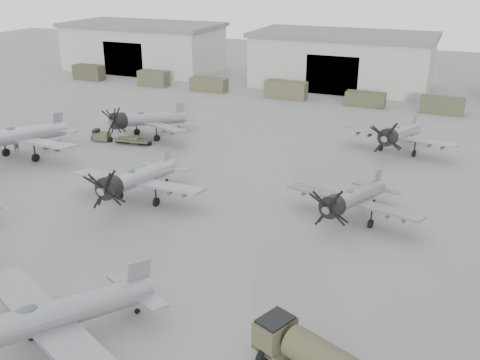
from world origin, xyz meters
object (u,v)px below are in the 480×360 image
object	(u,v)px
aircraft_far_1	(399,134)
tug_trailer	(113,138)
aircraft_near_1	(41,320)
aircraft_mid_0	(16,136)
ground_crew	(16,144)
aircraft_far_0	(145,120)
fuel_tanker	(310,354)
aircraft_mid_2	(352,199)
aircraft_mid_1	(135,179)

from	to	relation	value
aircraft_far_1	tug_trailer	bearing A→B (deg)	-153.69
aircraft_near_1	tug_trailer	distance (m)	36.37
aircraft_mid_0	aircraft_far_1	world-z (taller)	aircraft_mid_0
ground_crew	aircraft_far_0	bearing A→B (deg)	-34.22
aircraft_far_1	tug_trailer	size ratio (longest dim) A/B	1.72
tug_trailer	ground_crew	bearing A→B (deg)	-145.19
aircraft_far_0	tug_trailer	xyz separation A→B (m)	(-2.58, -2.73, -1.70)
fuel_tanker	tug_trailer	world-z (taller)	fuel_tanker
aircraft_mid_2	aircraft_far_0	xyz separation A→B (m)	(-26.67, 12.55, 0.20)
ground_crew	aircraft_near_1	bearing A→B (deg)	-120.93
aircraft_near_1	ground_crew	distance (m)	35.69
aircraft_near_1	aircraft_far_0	world-z (taller)	aircraft_near_1
aircraft_near_1	aircraft_mid_1	size ratio (longest dim) A/B	1.06
aircraft_far_0	aircraft_mid_2	bearing A→B (deg)	-6.24
ground_crew	fuel_tanker	bearing A→B (deg)	-105.34
tug_trailer	aircraft_mid_2	bearing A→B (deg)	-25.50
aircraft_near_1	tug_trailer	bearing A→B (deg)	143.81
aircraft_mid_0	aircraft_mid_1	distance (m)	17.99
aircraft_mid_2	aircraft_far_0	distance (m)	29.48
aircraft_mid_0	aircraft_mid_1	bearing A→B (deg)	-13.54
aircraft_near_1	aircraft_mid_1	xyz separation A→B (m)	(-6.37, 18.28, -0.17)
aircraft_mid_2	tug_trailer	world-z (taller)	aircraft_mid_2
aircraft_mid_0	ground_crew	distance (m)	3.09
aircraft_far_1	aircraft_mid_2	bearing A→B (deg)	-82.81
aircraft_mid_2	fuel_tanker	distance (m)	17.80
aircraft_mid_0	aircraft_near_1	bearing A→B (deg)	-42.57
aircraft_mid_2	aircraft_near_1	bearing A→B (deg)	-103.56
aircraft_mid_0	aircraft_far_1	xyz separation A→B (m)	(36.09, 17.00, -0.30)
aircraft_far_0	fuel_tanker	xyz separation A→B (m)	(28.39, -30.25, -0.85)
ground_crew	aircraft_mid_0	bearing A→B (deg)	-117.36
aircraft_mid_0	ground_crew	size ratio (longest dim) A/B	7.46
aircraft_mid_2	aircraft_far_1	bearing A→B (deg)	100.04
aircraft_near_1	aircraft_mid_0	bearing A→B (deg)	159.99
aircraft_far_0	tug_trailer	bearing A→B (deg)	-114.45
aircraft_far_0	fuel_tanker	distance (m)	41.49
tug_trailer	aircraft_far_1	bearing A→B (deg)	8.52
aircraft_mid_0	fuel_tanker	bearing A→B (deg)	-25.93
aircraft_mid_1	aircraft_far_0	distance (m)	18.38
aircraft_near_1	aircraft_far_1	bearing A→B (deg)	96.79
aircraft_near_1	fuel_tanker	distance (m)	13.53
aircraft_far_1	fuel_tanker	size ratio (longest dim) A/B	1.86
aircraft_mid_0	aircraft_far_0	distance (m)	14.01
aircraft_far_1	aircraft_near_1	bearing A→B (deg)	-96.32
aircraft_mid_2	aircraft_far_1	world-z (taller)	aircraft_far_1
aircraft_mid_2	aircraft_far_0	bearing A→B (deg)	168.49
aircraft_mid_0	aircraft_mid_2	distance (m)	34.95
aircraft_far_0	aircraft_far_1	distance (m)	28.41
aircraft_far_0	ground_crew	distance (m)	14.14
aircraft_far_0	ground_crew	xyz separation A→B (m)	(-10.29, -9.61, -1.31)
aircraft_far_1	ground_crew	world-z (taller)	aircraft_far_1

